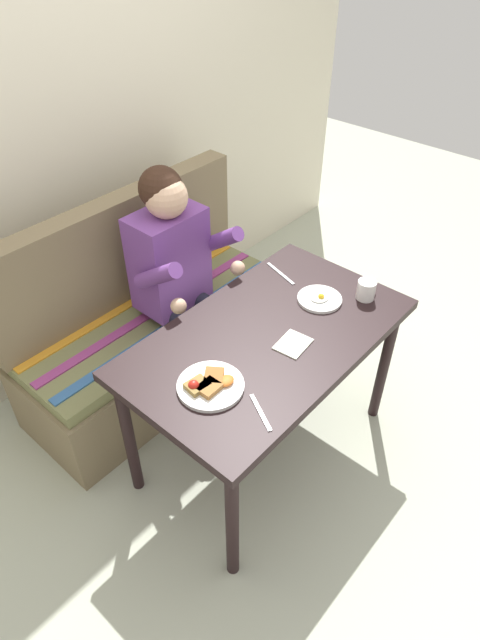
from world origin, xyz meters
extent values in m
plane|color=#AFB49E|center=(0.00, 0.00, 0.00)|extent=(8.00, 8.00, 0.00)
cube|color=beige|center=(0.00, 1.27, 1.30)|extent=(4.40, 0.10, 2.60)
cube|color=black|center=(0.00, 0.00, 0.71)|extent=(1.20, 0.70, 0.04)
cylinder|color=black|center=(-0.54, -0.29, 0.34)|extent=(0.05, 0.05, 0.69)
cylinder|color=black|center=(0.54, -0.29, 0.34)|extent=(0.05, 0.05, 0.69)
cylinder|color=black|center=(-0.54, 0.29, 0.34)|extent=(0.05, 0.05, 0.69)
cylinder|color=black|center=(0.54, 0.29, 0.34)|extent=(0.05, 0.05, 0.69)
cube|color=#77664A|center=(0.00, 0.72, 0.20)|extent=(1.44, 0.56, 0.40)
cube|color=olive|center=(0.00, 0.72, 0.43)|extent=(1.40, 0.52, 0.06)
cube|color=#77664A|center=(0.00, 0.94, 0.73)|extent=(1.44, 0.12, 0.54)
cube|color=#336099|center=(0.00, 0.58, 0.46)|extent=(1.38, 0.05, 0.01)
cube|color=#93387A|center=(0.00, 0.72, 0.46)|extent=(1.38, 0.05, 0.01)
cube|color=orange|center=(0.00, 0.86, 0.46)|extent=(1.38, 0.05, 0.01)
cube|color=#6F3D8E|center=(0.08, 0.66, 0.76)|extent=(0.34, 0.22, 0.48)
sphere|color=#DBAD89|center=(0.08, 0.64, 1.09)|extent=(0.19, 0.19, 0.19)
sphere|color=#331E14|center=(0.08, 0.67, 1.12)|extent=(0.19, 0.19, 0.19)
cylinder|color=#6F3D8E|center=(-0.11, 0.52, 0.83)|extent=(0.07, 0.29, 0.23)
cylinder|color=#6F3D8E|center=(0.27, 0.52, 0.83)|extent=(0.07, 0.29, 0.23)
sphere|color=#DBAD89|center=(-0.11, 0.40, 0.73)|extent=(0.07, 0.07, 0.07)
sphere|color=#DBAD89|center=(0.27, 0.40, 0.73)|extent=(0.07, 0.07, 0.07)
cylinder|color=#232333|center=(-0.01, 0.49, 0.52)|extent=(0.09, 0.34, 0.09)
cylinder|color=#232333|center=(-0.01, 0.32, 0.26)|extent=(0.08, 0.08, 0.52)
cube|color=black|center=(-0.01, 0.26, 0.03)|extent=(0.09, 0.20, 0.05)
cylinder|color=#232333|center=(0.16, 0.49, 0.52)|extent=(0.09, 0.34, 0.09)
cylinder|color=#232333|center=(0.16, 0.32, 0.26)|extent=(0.08, 0.08, 0.52)
cube|color=black|center=(0.16, 0.26, 0.03)|extent=(0.09, 0.20, 0.05)
cylinder|color=white|center=(-0.36, -0.03, 0.74)|extent=(0.24, 0.24, 0.02)
cube|color=olive|center=(-0.38, -0.04, 0.76)|extent=(0.08, 0.07, 0.02)
cube|color=#985727|center=(-0.33, -0.02, 0.76)|extent=(0.10, 0.10, 0.02)
cube|color=olive|center=(-0.40, -0.01, 0.76)|extent=(0.09, 0.08, 0.02)
sphere|color=red|center=(-0.42, 0.00, 0.76)|extent=(0.04, 0.04, 0.04)
ellipsoid|color=#CC6623|center=(-0.32, -0.07, 0.76)|extent=(0.06, 0.05, 0.02)
cylinder|color=white|center=(0.32, -0.03, 0.74)|extent=(0.19, 0.19, 0.01)
ellipsoid|color=white|center=(0.32, -0.03, 0.75)|extent=(0.09, 0.08, 0.01)
sphere|color=yellow|center=(0.31, -0.04, 0.76)|extent=(0.03, 0.03, 0.03)
cylinder|color=white|center=(0.46, -0.16, 0.77)|extent=(0.08, 0.08, 0.09)
cylinder|color=brown|center=(0.46, -0.16, 0.81)|extent=(0.07, 0.07, 0.01)
torus|color=white|center=(0.52, -0.16, 0.78)|extent=(0.05, 0.01, 0.05)
cube|color=silver|center=(0.02, -0.11, 0.73)|extent=(0.15, 0.12, 0.01)
cube|color=silver|center=(-0.33, -0.24, 0.73)|extent=(0.09, 0.16, 0.00)
cube|color=silver|center=(0.36, 0.22, 0.73)|extent=(0.07, 0.20, 0.00)
camera|label=1|loc=(-1.29, -0.99, 2.15)|focal=30.23mm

